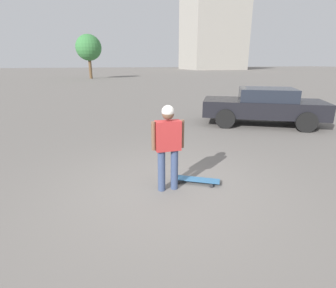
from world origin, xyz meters
name	(u,v)px	position (x,y,z in m)	size (l,w,h in m)	color
ground_plane	(168,189)	(0.00, 0.00, 0.00)	(220.00, 220.00, 0.00)	slate
person	(168,141)	(0.00, 0.00, 0.94)	(0.22, 0.60, 1.58)	#38476B
skateboard	(196,180)	(-0.11, 0.60, 0.07)	(0.65, 0.92, 0.08)	#336693
car_parked_near	(263,105)	(-4.13, 4.86, 0.73)	(3.55, 4.62, 1.36)	black
building_block_distant	(213,31)	(-73.03, 34.43, 10.94)	(15.83, 15.84, 21.88)	#9E998E
tree_distant	(89,48)	(-35.34, -1.29, 4.10)	(3.46, 3.46, 5.87)	brown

